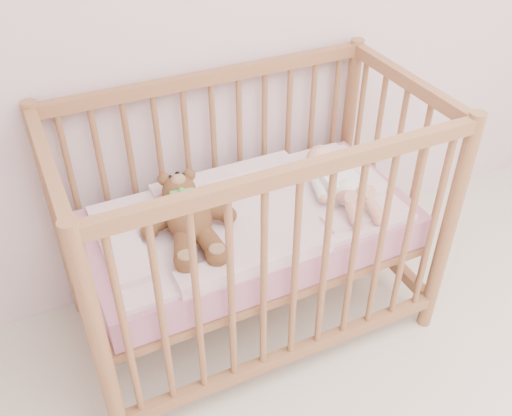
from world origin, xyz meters
TOP-DOWN VIEW (x-y plane):
  - crib at (-0.36, 1.60)m, footprint 1.36×0.76m
  - mattress at (-0.36, 1.60)m, footprint 1.22×0.62m
  - blanket at (-0.36, 1.60)m, footprint 1.10×0.58m
  - baby at (-0.00, 1.58)m, footprint 0.28×0.52m
  - teddy_bear at (-0.61, 1.58)m, footprint 0.42×0.55m

SIDE VIEW (x-z plane):
  - mattress at x=-0.36m, z-range 0.42..0.55m
  - crib at x=-0.36m, z-range 0.00..1.00m
  - blanket at x=-0.36m, z-range 0.53..0.59m
  - baby at x=0.00m, z-range 0.57..0.70m
  - teddy_bear at x=-0.61m, z-range 0.57..0.72m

